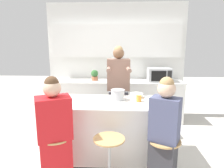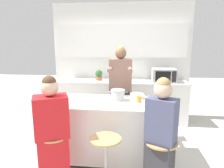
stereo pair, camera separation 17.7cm
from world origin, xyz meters
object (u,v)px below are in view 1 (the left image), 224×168
at_px(person_seated_near, 164,139).
at_px(cooking_pot, 118,95).
at_px(fruit_bowl, 136,95).
at_px(coffee_cup_near, 139,98).
at_px(bar_stool_center, 109,159).
at_px(person_wrapped_blanket, 55,135).
at_px(potted_plant, 95,75).
at_px(bar_stool_rightmost, 163,161).
at_px(microwave, 159,75).
at_px(person_cooking, 118,93).
at_px(bar_stool_leftmost, 57,157).
at_px(kitchen_island, 112,130).

relative_size(person_seated_near, cooking_pot, 4.59).
xyz_separation_m(fruit_bowl, coffee_cup_near, (0.02, -0.24, 0.02)).
distance_m(bar_stool_center, cooking_pot, 0.97).
bearing_deg(person_wrapped_blanket, coffee_cup_near, 7.34).
height_order(fruit_bowl, potted_plant, potted_plant).
relative_size(bar_stool_center, person_seated_near, 0.46).
relative_size(bar_stool_center, bar_stool_rightmost, 1.00).
xyz_separation_m(bar_stool_center, microwave, (0.98, 2.25, 0.72)).
bearing_deg(bar_stool_rightmost, person_cooking, 112.96).
bearing_deg(person_seated_near, cooking_pot, 153.87).
relative_size(person_seated_near, microwave, 2.73).
distance_m(person_wrapped_blanket, fruit_bowl, 1.41).
distance_m(person_cooking, potted_plant, 1.11).
bearing_deg(cooking_pot, person_seated_near, -53.33).
bearing_deg(person_seated_near, person_cooking, 139.65).
height_order(bar_stool_leftmost, cooking_pot, cooking_pot).
height_order(bar_stool_center, person_seated_near, person_seated_near).
xyz_separation_m(kitchen_island, coffee_cup_near, (0.40, 0.01, 0.50)).
relative_size(kitchen_island, bar_stool_rightmost, 2.59).
height_order(bar_stool_rightmost, microwave, microwave).
height_order(bar_stool_leftmost, person_wrapped_blanket, person_wrapped_blanket).
distance_m(bar_stool_center, fruit_bowl, 1.14).
distance_m(person_seated_near, fruit_bowl, 0.99).
height_order(cooking_pot, fruit_bowl, cooking_pot).
bearing_deg(fruit_bowl, person_wrapped_blanket, -138.83).
distance_m(person_cooking, microwave, 1.29).
bearing_deg(bar_stool_leftmost, person_seated_near, -1.29).
xyz_separation_m(bar_stool_rightmost, fruit_bowl, (-0.27, 0.90, 0.59)).
relative_size(person_wrapped_blanket, microwave, 2.73).
relative_size(bar_stool_center, potted_plant, 2.62).
bearing_deg(kitchen_island, person_cooking, 83.14).
height_order(bar_stool_rightmost, person_seated_near, person_seated_near).
bearing_deg(person_cooking, microwave, 42.88).
bearing_deg(cooking_pot, person_wrapped_blanket, -134.70).
xyz_separation_m(kitchen_island, potted_plant, (-0.48, 1.64, 0.59)).
bearing_deg(kitchen_island, cooking_pot, 47.14).
distance_m(person_seated_near, cooking_pot, 1.00).
xyz_separation_m(bar_stool_leftmost, microwave, (1.64, 2.23, 0.72)).
bearing_deg(person_cooking, bar_stool_leftmost, -121.30).
height_order(bar_stool_leftmost, potted_plant, potted_plant).
bearing_deg(kitchen_island, microwave, 58.50).
bearing_deg(person_wrapped_blanket, kitchen_island, 20.14).
bearing_deg(person_cooking, cooking_pot, -91.85).
bearing_deg(microwave, bar_stool_center, -113.66).
xyz_separation_m(person_seated_near, potted_plant, (-1.13, 2.30, 0.40)).
xyz_separation_m(cooking_pot, fruit_bowl, (0.30, 0.16, -0.05)).
bearing_deg(kitchen_island, coffee_cup_near, 1.66).
height_order(person_wrapped_blanket, potted_plant, person_wrapped_blanket).
relative_size(bar_stool_leftmost, bar_stool_center, 1.00).
bearing_deg(bar_stool_leftmost, person_cooking, 60.85).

